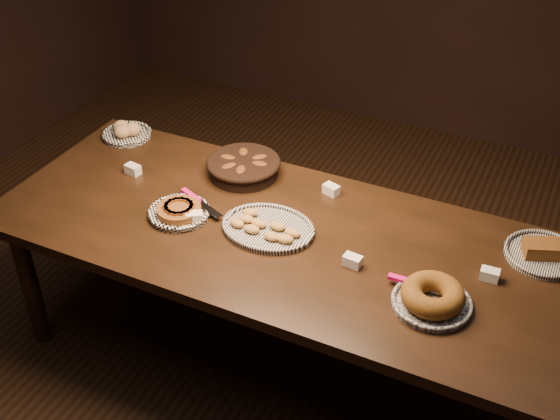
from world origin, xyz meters
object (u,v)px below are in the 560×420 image
at_px(madeleine_platter, 267,228).
at_px(buffet_table, 276,244).
at_px(bundt_cake_plate, 432,298).
at_px(apple_tart_plate, 179,211).

bearing_deg(madeleine_platter, buffet_table, 51.37).
distance_m(madeleine_platter, bundt_cake_plate, 0.75).
distance_m(buffet_table, bundt_cake_plate, 0.73).
xyz_separation_m(madeleine_platter, bundt_cake_plate, (0.73, -0.14, 0.02)).
bearing_deg(apple_tart_plate, bundt_cake_plate, -10.34).
relative_size(buffet_table, madeleine_platter, 6.15).
relative_size(apple_tart_plate, madeleine_platter, 0.81).
height_order(madeleine_platter, bundt_cake_plate, bundt_cake_plate).
bearing_deg(madeleine_platter, bundt_cake_plate, 10.46).
relative_size(buffet_table, bundt_cake_plate, 7.16).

